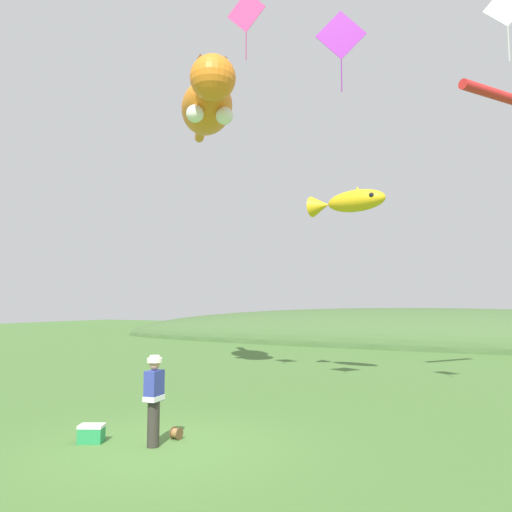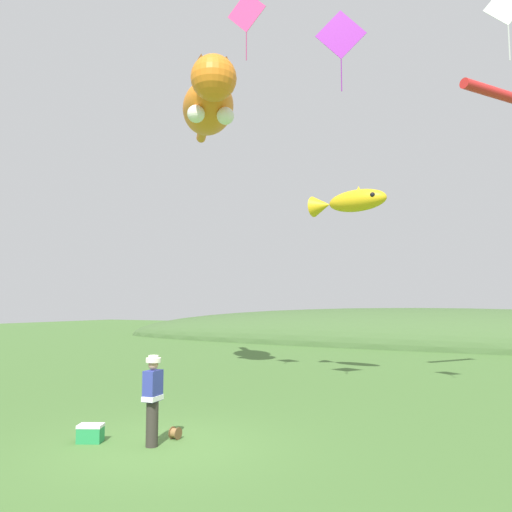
{
  "view_description": "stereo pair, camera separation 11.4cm",
  "coord_description": "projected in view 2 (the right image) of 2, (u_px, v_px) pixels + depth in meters",
  "views": [
    {
      "loc": [
        6.33,
        -8.04,
        2.8
      ],
      "look_at": [
        0.0,
        4.0,
        4.11
      ],
      "focal_mm": 35.0,
      "sensor_mm": 36.0,
      "label": 1
    },
    {
      "loc": [
        6.43,
        -7.98,
        2.8
      ],
      "look_at": [
        0.0,
        4.0,
        4.11
      ],
      "focal_mm": 35.0,
      "sensor_mm": 36.0,
      "label": 2
    }
  ],
  "objects": [
    {
      "name": "kite_diamond_violet",
      "position": [
        341.0,
        35.0,
        13.47
      ],
      "size": [
        1.3,
        0.5,
        2.28
      ],
      "color": "purple"
    },
    {
      "name": "kite_tube_streamer",
      "position": [
        495.0,
        93.0,
        16.96
      ],
      "size": [
        2.03,
        2.81,
        0.44
      ],
      "color": "red"
    },
    {
      "name": "ground_plane",
      "position": [
        160.0,
        447.0,
        9.76
      ],
      "size": [
        120.0,
        120.0,
        0.0
      ],
      "primitive_type": "plane",
      "color": "#477033"
    },
    {
      "name": "kite_diamond_pink",
      "position": [
        246.0,
        12.0,
        15.43
      ],
      "size": [
        1.34,
        0.06,
        2.24
      ],
      "color": "#E53F8C"
    },
    {
      "name": "picnic_cooler",
      "position": [
        90.0,
        433.0,
        10.13
      ],
      "size": [
        0.58,
        0.51,
        0.36
      ],
      "color": "#268C4C",
      "rests_on": "ground"
    },
    {
      "name": "kite_spool",
      "position": [
        175.0,
        433.0,
        10.36
      ],
      "size": [
        0.17,
        0.25,
        0.25
      ],
      "color": "olive",
      "rests_on": "ground"
    },
    {
      "name": "distant_hill_ridge",
      "position": [
        420.0,
        345.0,
        34.16
      ],
      "size": [
        50.92,
        10.14,
        5.06
      ],
      "color": "#426033",
      "rests_on": "ground"
    },
    {
      "name": "kite_fish_windsock",
      "position": [
        349.0,
        202.0,
        18.4
      ],
      "size": [
        3.11,
        1.35,
        0.93
      ],
      "color": "gold"
    },
    {
      "name": "kite_diamond_white",
      "position": [
        507.0,
        5.0,
        12.27
      ],
      "size": [
        1.1,
        0.09,
        2.0
      ],
      "color": "white"
    },
    {
      "name": "festival_attendant",
      "position": [
        153.0,
        397.0,
        9.9
      ],
      "size": [
        0.31,
        0.45,
        1.77
      ],
      "color": "#332D28",
      "rests_on": "ground"
    },
    {
      "name": "kite_giant_cat",
      "position": [
        209.0,
        104.0,
        19.46
      ],
      "size": [
        4.9,
        5.85,
        2.15
      ],
      "color": "orange"
    }
  ]
}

